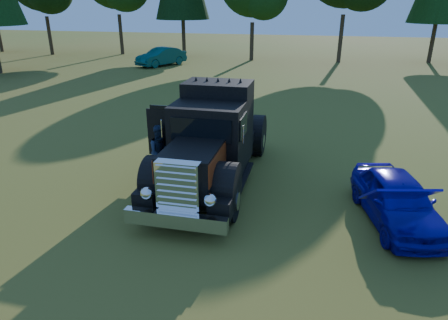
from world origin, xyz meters
TOP-DOWN VIEW (x-y plane):
  - ground at (0.00, 0.00)m, footprint 120.00×120.00m
  - diamond_t_truck at (-0.76, 2.21)m, footprint 3.38×7.16m
  - hotrod_coupe at (4.41, 0.98)m, footprint 2.26×4.22m
  - spectator_near at (-2.16, 2.53)m, footprint 0.45×0.63m
  - spectator_far at (-2.36, 2.14)m, footprint 1.09×1.09m
  - distant_teal_car at (-11.07, 24.46)m, footprint 3.60×4.80m

SIDE VIEW (x-z plane):
  - ground at x=0.00m, z-range 0.00..0.00m
  - hotrod_coupe at x=4.41m, z-range -0.30..1.58m
  - distant_teal_car at x=-11.07m, z-range 0.00..1.51m
  - spectator_near at x=-2.16m, z-range 0.00..1.61m
  - spectator_far at x=-2.36m, z-range 0.00..1.78m
  - diamond_t_truck at x=-0.76m, z-range -0.22..2.78m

